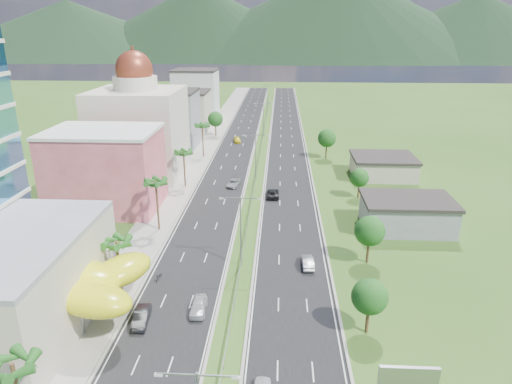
# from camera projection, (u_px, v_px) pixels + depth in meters

# --- Properties ---
(ground) EXTENTS (500.00, 500.00, 0.00)m
(ground) POSITION_uv_depth(u_px,v_px,m) (235.00, 303.00, 58.95)
(ground) COLOR #2D5119
(ground) RESTS_ON ground
(road_left) EXTENTS (11.00, 260.00, 0.04)m
(road_left) POSITION_uv_depth(u_px,v_px,m) (239.00, 140.00, 143.78)
(road_left) COLOR black
(road_left) RESTS_ON ground
(road_right) EXTENTS (11.00, 260.00, 0.04)m
(road_right) POSITION_uv_depth(u_px,v_px,m) (286.00, 141.00, 143.02)
(road_right) COLOR black
(road_right) RESTS_ON ground
(sidewalk_left) EXTENTS (7.00, 260.00, 0.12)m
(sidewalk_left) POSITION_uv_depth(u_px,v_px,m) (209.00, 139.00, 144.25)
(sidewalk_left) COLOR gray
(sidewalk_left) RESTS_ON ground
(median_guardrail) EXTENTS (0.10, 216.06, 0.76)m
(median_guardrail) POSITION_uv_depth(u_px,v_px,m) (260.00, 153.00, 126.30)
(median_guardrail) COLOR gray
(median_guardrail) RESTS_ON ground
(streetlight_median_b) EXTENTS (6.04, 0.25, 11.00)m
(streetlight_median_b) POSITION_uv_depth(u_px,v_px,m) (241.00, 224.00, 66.03)
(streetlight_median_b) COLOR gray
(streetlight_median_b) RESTS_ON ground
(streetlight_median_c) EXTENTS (6.04, 0.25, 11.00)m
(streetlight_median_c) POSITION_uv_depth(u_px,v_px,m) (256.00, 152.00, 103.57)
(streetlight_median_c) COLOR gray
(streetlight_median_c) RESTS_ON ground
(streetlight_median_d) EXTENTS (6.04, 0.25, 11.00)m
(streetlight_median_d) POSITION_uv_depth(u_px,v_px,m) (263.00, 116.00, 145.80)
(streetlight_median_d) COLOR gray
(streetlight_median_d) RESTS_ON ground
(streetlight_median_e) EXTENTS (6.04, 0.25, 11.00)m
(streetlight_median_e) POSITION_uv_depth(u_px,v_px,m) (268.00, 96.00, 188.02)
(streetlight_median_e) COLOR gray
(streetlight_median_e) RESTS_ON ground
(lime_canopy) EXTENTS (18.00, 15.00, 7.40)m
(lime_canopy) POSITION_uv_depth(u_px,v_px,m) (64.00, 282.00, 54.50)
(lime_canopy) COLOR #D1D214
(lime_canopy) RESTS_ON ground
(pink_shophouse) EXTENTS (20.00, 15.00, 15.00)m
(pink_shophouse) POSITION_uv_depth(u_px,v_px,m) (106.00, 171.00, 87.84)
(pink_shophouse) COLOR #BE4E53
(pink_shophouse) RESTS_ON ground
(domed_building) EXTENTS (20.00, 20.00, 28.70)m
(domed_building) POSITION_uv_depth(u_px,v_px,m) (139.00, 127.00, 108.11)
(domed_building) COLOR beige
(domed_building) RESTS_ON ground
(midrise_grey) EXTENTS (16.00, 15.00, 16.00)m
(midrise_grey) POSITION_uv_depth(u_px,v_px,m) (169.00, 120.00, 132.66)
(midrise_grey) COLOR gray
(midrise_grey) RESTS_ON ground
(midrise_beige) EXTENTS (16.00, 15.00, 13.00)m
(midrise_beige) POSITION_uv_depth(u_px,v_px,m) (184.00, 112.00, 153.82)
(midrise_beige) COLOR #B5AA95
(midrise_beige) RESTS_ON ground
(midrise_white) EXTENTS (16.00, 15.00, 18.00)m
(midrise_white) POSITION_uv_depth(u_px,v_px,m) (196.00, 95.00, 174.55)
(midrise_white) COLOR silver
(midrise_white) RESTS_ON ground
(billboard) EXTENTS (5.20, 0.35, 6.20)m
(billboard) POSITION_uv_depth(u_px,v_px,m) (408.00, 384.00, 39.69)
(billboard) COLOR gray
(billboard) RESTS_ON ground
(shed_near) EXTENTS (15.00, 10.00, 5.00)m
(shed_near) POSITION_uv_depth(u_px,v_px,m) (407.00, 215.00, 80.14)
(shed_near) COLOR gray
(shed_near) RESTS_ON ground
(shed_far) EXTENTS (14.00, 12.00, 4.40)m
(shed_far) POSITION_uv_depth(u_px,v_px,m) (383.00, 167.00, 108.29)
(shed_far) COLOR #B5AA95
(shed_far) RESTS_ON ground
(palm_tree_a) EXTENTS (3.60, 3.60, 9.10)m
(palm_tree_a) POSITION_uv_depth(u_px,v_px,m) (13.00, 368.00, 36.35)
(palm_tree_a) COLOR #47301C
(palm_tree_a) RESTS_ON ground
(palm_tree_b) EXTENTS (3.60, 3.60, 8.10)m
(palm_tree_b) POSITION_uv_depth(u_px,v_px,m) (117.00, 244.00, 59.20)
(palm_tree_b) COLOR #47301C
(palm_tree_b) RESTS_ON ground
(palm_tree_c) EXTENTS (3.60, 3.60, 9.60)m
(palm_tree_c) POSITION_uv_depth(u_px,v_px,m) (156.00, 184.00, 77.48)
(palm_tree_c) COLOR #47301C
(palm_tree_c) RESTS_ON ground
(palm_tree_d) EXTENTS (3.60, 3.60, 8.60)m
(palm_tree_d) POSITION_uv_depth(u_px,v_px,m) (184.00, 154.00, 99.39)
(palm_tree_d) COLOR #47301C
(palm_tree_d) RESTS_ON ground
(palm_tree_e) EXTENTS (3.60, 3.60, 9.40)m
(palm_tree_e) POSITION_uv_depth(u_px,v_px,m) (202.00, 127.00, 122.59)
(palm_tree_e) COLOR #47301C
(palm_tree_e) RESTS_ON ground
(leafy_tree_lfar) EXTENTS (4.90, 4.90, 8.05)m
(leafy_tree_lfar) POSITION_uv_depth(u_px,v_px,m) (215.00, 119.00, 146.98)
(leafy_tree_lfar) COLOR #47301C
(leafy_tree_lfar) RESTS_ON ground
(leafy_tree_ra) EXTENTS (4.20, 4.20, 6.90)m
(leafy_tree_ra) POSITION_uv_depth(u_px,v_px,m) (370.00, 297.00, 51.82)
(leafy_tree_ra) COLOR #47301C
(leafy_tree_ra) RESTS_ON ground
(leafy_tree_rb) EXTENTS (4.55, 4.55, 7.47)m
(leafy_tree_rb) POSITION_uv_depth(u_px,v_px,m) (370.00, 231.00, 67.48)
(leafy_tree_rb) COLOR #47301C
(leafy_tree_rb) RESTS_ON ground
(leafy_tree_rc) EXTENTS (3.85, 3.85, 6.33)m
(leafy_tree_rc) POSITION_uv_depth(u_px,v_px,m) (360.00, 178.00, 93.88)
(leafy_tree_rc) COLOR #47301C
(leafy_tree_rc) RESTS_ON ground
(leafy_tree_rd) EXTENTS (4.90, 4.90, 8.05)m
(leafy_tree_rd) POSITION_uv_depth(u_px,v_px,m) (327.00, 138.00, 121.82)
(leafy_tree_rd) COLOR #47301C
(leafy_tree_rd) RESTS_ON ground
(mountain_ridge) EXTENTS (860.00, 140.00, 90.00)m
(mountain_ridge) POSITION_uv_depth(u_px,v_px,m) (334.00, 61.00, 478.20)
(mountain_ridge) COLOR black
(mountain_ridge) RESTS_ON ground
(car_white_near_left) EXTENTS (2.00, 4.72, 1.59)m
(car_white_near_left) POSITION_uv_depth(u_px,v_px,m) (199.00, 306.00, 56.92)
(car_white_near_left) COLOR silver
(car_white_near_left) RESTS_ON road_left
(car_dark_left) EXTENTS (2.19, 5.00, 1.60)m
(car_dark_left) POSITION_uv_depth(u_px,v_px,m) (141.00, 317.00, 54.80)
(car_dark_left) COLOR black
(car_dark_left) RESTS_ON road_left
(car_silver_mid_left) EXTENTS (3.05, 5.47, 1.45)m
(car_silver_mid_left) POSITION_uv_depth(u_px,v_px,m) (234.00, 183.00, 101.85)
(car_silver_mid_left) COLOR #989A9F
(car_silver_mid_left) RESTS_ON road_left
(car_yellow_far_left) EXTENTS (2.68, 5.08, 1.40)m
(car_yellow_far_left) POSITION_uv_depth(u_px,v_px,m) (237.00, 140.00, 140.68)
(car_yellow_far_left) COLOR gold
(car_yellow_far_left) RESTS_ON road_left
(car_silver_right) EXTENTS (1.81, 4.70, 1.53)m
(car_silver_right) POSITION_uv_depth(u_px,v_px,m) (308.00, 262.00, 67.67)
(car_silver_right) COLOR #9C9FA4
(car_silver_right) RESTS_ON road_right
(car_dark_far_right) EXTENTS (2.65, 5.54, 1.52)m
(car_dark_far_right) POSITION_uv_depth(u_px,v_px,m) (273.00, 193.00, 95.49)
(car_dark_far_right) COLOR black
(car_dark_far_right) RESTS_ON road_right
(motorcycle) EXTENTS (0.79, 2.09, 1.31)m
(motorcycle) POSITION_uv_depth(u_px,v_px,m) (159.00, 275.00, 64.19)
(motorcycle) COLOR black
(motorcycle) RESTS_ON road_left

